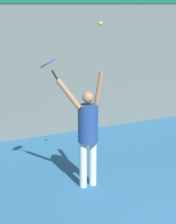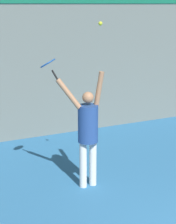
# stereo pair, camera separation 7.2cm
# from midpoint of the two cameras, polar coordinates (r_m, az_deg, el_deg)

# --- Properties ---
(back_wall) EXTENTS (18.00, 0.10, 5.00)m
(back_wall) POSITION_cam_midpoint_polar(r_m,az_deg,el_deg) (9.95, -4.38, 10.93)
(back_wall) COLOR slate
(back_wall) RESTS_ON ground_plane
(tennis_player) EXTENTS (0.81, 0.48, 2.08)m
(tennis_player) POSITION_cam_midpoint_polar(r_m,az_deg,el_deg) (7.09, -0.34, -2.37)
(tennis_player) COLOR white
(tennis_player) RESTS_ON ground_plane
(tennis_racket) EXTENTS (0.39, 0.39, 0.37)m
(tennis_racket) POSITION_cam_midpoint_polar(r_m,az_deg,el_deg) (6.91, -5.90, 6.70)
(tennis_racket) COLOR black
(tennis_ball) EXTENTS (0.07, 0.07, 0.07)m
(tennis_ball) POSITION_cam_midpoint_polar(r_m,az_deg,el_deg) (6.79, 1.45, 12.35)
(tennis_ball) COLOR #CCDB2D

